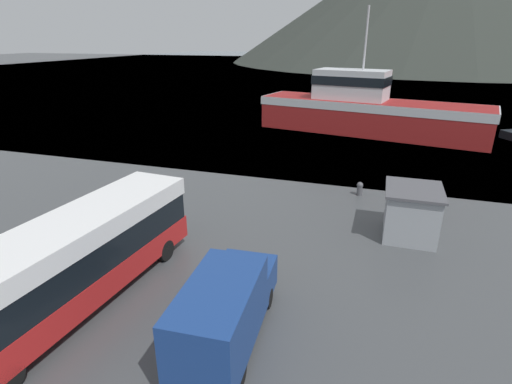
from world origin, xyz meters
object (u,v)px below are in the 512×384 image
tour_bus (74,259)px  storage_bin (20,257)px  fishing_boat (367,109)px  dock_kiosk (411,212)px  delivery_van (226,308)px

tour_bus → storage_bin: (-3.83, 1.04, -1.18)m
fishing_boat → storage_bin: (-11.85, -30.34, -1.70)m
tour_bus → dock_kiosk: 14.61m
tour_bus → dock_kiosk: tour_bus is taller
delivery_van → fishing_boat: 31.75m
tour_bus → fishing_boat: size_ratio=0.48×
delivery_van → storage_bin: (-9.54, 1.31, -0.65)m
fishing_boat → storage_bin: fishing_boat is taller
fishing_boat → storage_bin: bearing=-9.9°
dock_kiosk → tour_bus: bearing=-141.3°
delivery_van → fishing_boat: (2.31, 31.64, 1.05)m
tour_bus → delivery_van: 5.74m
tour_bus → storage_bin: bearing=169.1°
fishing_boat → delivery_van: bearing=7.3°
tour_bus → delivery_van: (5.71, -0.27, -0.53)m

